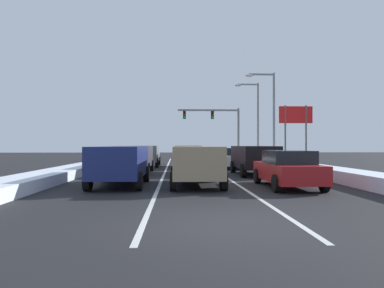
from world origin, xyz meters
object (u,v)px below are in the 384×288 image
object	(u,v)px
suv_maroon_center_lane_third	(187,154)
suv_charcoal_left_lane_second	(134,157)
suv_black_right_lane_second	(254,157)
street_lamp_right_near	(270,110)
suv_tan_center_lane_nearest	(196,162)
sedan_silver_center_lane_second	(192,161)
street_lamp_right_mid	(255,115)
sedan_red_right_lane_nearest	(288,169)
suv_navy_left_lane_nearest	(120,162)
roadside_sign_right	(296,121)
suv_gray_left_lane_third	(146,154)
traffic_light_gantry	(220,122)
sedan_white_right_lane_third	(234,158)

from	to	relation	value
suv_maroon_center_lane_third	suv_charcoal_left_lane_second	xyz separation A→B (m)	(-3.39, -5.59, 0.00)
suv_black_right_lane_second	street_lamp_right_near	size ratio (longest dim) A/B	0.61
suv_tan_center_lane_nearest	suv_charcoal_left_lane_second	size ratio (longest dim) A/B	1.00
sedan_silver_center_lane_second	street_lamp_right_near	size ratio (longest dim) A/B	0.56
street_lamp_right_mid	sedan_red_right_lane_nearest	bearing A→B (deg)	-99.32
suv_navy_left_lane_nearest	suv_charcoal_left_lane_second	xyz separation A→B (m)	(-0.20, 6.64, 0.00)
sedan_red_right_lane_nearest	street_lamp_right_mid	world-z (taller)	street_lamp_right_mid
street_lamp_right_near	street_lamp_right_mid	world-z (taller)	street_lamp_right_mid
roadside_sign_right	suv_tan_center_lane_nearest	bearing A→B (deg)	-119.80
sedan_silver_center_lane_second	suv_gray_left_lane_third	xyz separation A→B (m)	(-3.37, 7.95, 0.25)
sedan_silver_center_lane_second	traffic_light_gantry	world-z (taller)	traffic_light_gantry
sedan_red_right_lane_nearest	suv_gray_left_lane_third	distance (m)	16.31
suv_maroon_center_lane_third	suv_black_right_lane_second	bearing A→B (deg)	-62.03
suv_black_right_lane_second	street_lamp_right_mid	distance (m)	18.23
suv_charcoal_left_lane_second	street_lamp_right_near	distance (m)	14.47
sedan_red_right_lane_nearest	suv_charcoal_left_lane_second	size ratio (longest dim) A/B	0.92
sedan_red_right_lane_nearest	roadside_sign_right	distance (m)	20.47
suv_gray_left_lane_third	street_lamp_right_mid	world-z (taller)	street_lamp_right_mid
suv_tan_center_lane_nearest	street_lamp_right_near	size ratio (longest dim) A/B	0.61
street_lamp_right_mid	roadside_sign_right	world-z (taller)	street_lamp_right_mid
suv_black_right_lane_second	street_lamp_right_mid	world-z (taller)	street_lamp_right_mid
traffic_light_gantry	suv_gray_left_lane_third	bearing A→B (deg)	-118.62
suv_tan_center_lane_nearest	sedan_silver_center_lane_second	world-z (taller)	suv_tan_center_lane_nearest
suv_navy_left_lane_nearest	traffic_light_gantry	world-z (taller)	traffic_light_gantry
suv_maroon_center_lane_third	suv_gray_left_lane_third	bearing A→B (deg)	153.42
street_lamp_right_near	sedan_silver_center_lane_second	bearing A→B (deg)	-126.85
suv_black_right_lane_second	sedan_red_right_lane_nearest	bearing A→B (deg)	-89.71
suv_charcoal_left_lane_second	suv_maroon_center_lane_third	bearing A→B (deg)	58.75
traffic_light_gantry	street_lamp_right_near	xyz separation A→B (m)	(2.92, -12.39, 0.32)
suv_black_right_lane_second	suv_tan_center_lane_nearest	size ratio (longest dim) A/B	1.00
suv_tan_center_lane_nearest	roadside_sign_right	bearing A→B (deg)	60.20
suv_tan_center_lane_nearest	street_lamp_right_mid	bearing A→B (deg)	71.64
sedan_silver_center_lane_second	suv_maroon_center_lane_third	xyz separation A→B (m)	(-0.10, 6.32, 0.25)
suv_gray_left_lane_third	suv_black_right_lane_second	bearing A→B (deg)	-50.97
sedan_red_right_lane_nearest	sedan_white_right_lane_third	size ratio (longest dim) A/B	1.00
sedan_red_right_lane_nearest	traffic_light_gantry	size ratio (longest dim) A/B	0.60
suv_navy_left_lane_nearest	suv_gray_left_lane_third	bearing A→B (deg)	90.30
street_lamp_right_mid	roadside_sign_right	bearing A→B (deg)	-56.89
sedan_red_right_lane_nearest	suv_tan_center_lane_nearest	xyz separation A→B (m)	(-3.70, 0.74, 0.25)
suv_gray_left_lane_third	street_lamp_right_near	bearing A→B (deg)	9.11
traffic_light_gantry	suv_maroon_center_lane_third	bearing A→B (deg)	-105.71
suv_charcoal_left_lane_second	street_lamp_right_mid	bearing A→B (deg)	55.58
sedan_red_right_lane_nearest	sedan_white_right_lane_third	world-z (taller)	same
sedan_white_right_lane_third	street_lamp_right_near	bearing A→B (deg)	49.61
suv_maroon_center_lane_third	roadside_sign_right	xyz separation A→B (m)	(10.50, 5.94, 3.00)
suv_black_right_lane_second	sedan_silver_center_lane_second	distance (m)	3.65
suv_maroon_center_lane_third	street_lamp_right_near	bearing A→B (deg)	24.44
sedan_silver_center_lane_second	suv_navy_left_lane_nearest	size ratio (longest dim) A/B	0.92
suv_gray_left_lane_third	traffic_light_gantry	size ratio (longest dim) A/B	0.65
sedan_silver_center_lane_second	suv_black_right_lane_second	bearing A→B (deg)	-9.94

